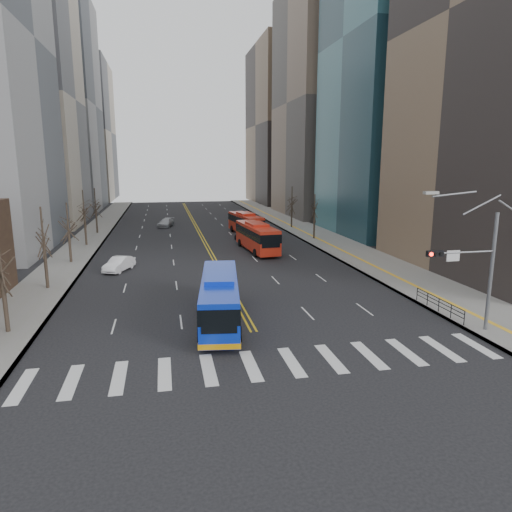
# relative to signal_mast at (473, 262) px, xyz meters

# --- Properties ---
(ground) EXTENTS (220.00, 220.00, 0.00)m
(ground) POSITION_rel_signal_mast_xyz_m (-13.77, -2.00, -4.86)
(ground) COLOR black
(sidewalk_right) EXTENTS (7.00, 130.00, 0.15)m
(sidewalk_right) POSITION_rel_signal_mast_xyz_m (3.73, 43.00, -4.78)
(sidewalk_right) COLOR gray
(sidewalk_right) RESTS_ON ground
(sidewalk_left) EXTENTS (5.00, 130.00, 0.15)m
(sidewalk_left) POSITION_rel_signal_mast_xyz_m (-30.27, 43.00, -4.78)
(sidewalk_left) COLOR gray
(sidewalk_left) RESTS_ON ground
(crosswalk) EXTENTS (26.70, 4.00, 0.01)m
(crosswalk) POSITION_rel_signal_mast_xyz_m (-13.77, -2.00, -4.85)
(crosswalk) COLOR silver
(crosswalk) RESTS_ON ground
(centerline) EXTENTS (0.55, 100.00, 0.01)m
(centerline) POSITION_rel_signal_mast_xyz_m (-13.77, 53.00, -4.85)
(centerline) COLOR gold
(centerline) RESTS_ON ground
(office_towers) EXTENTS (83.00, 134.00, 58.00)m
(office_towers) POSITION_rel_signal_mast_xyz_m (-13.64, 66.51, 19.07)
(office_towers) COLOR gray
(office_towers) RESTS_ON ground
(signal_mast) EXTENTS (5.37, 0.37, 9.39)m
(signal_mast) POSITION_rel_signal_mast_xyz_m (0.00, 0.00, 0.00)
(signal_mast) COLOR slate
(signal_mast) RESTS_ON ground
(pedestrian_railing) EXTENTS (0.06, 6.06, 1.02)m
(pedestrian_railing) POSITION_rel_signal_mast_xyz_m (0.53, 4.00, -4.03)
(pedestrian_railing) COLOR black
(pedestrian_railing) RESTS_ON sidewalk_right
(street_trees) EXTENTS (35.20, 47.20, 7.60)m
(street_trees) POSITION_rel_signal_mast_xyz_m (-20.94, 32.55, 0.02)
(street_trees) COLOR #2E241C
(street_trees) RESTS_ON ground
(blue_bus) EXTENTS (4.04, 12.09, 3.46)m
(blue_bus) POSITION_rel_signal_mast_xyz_m (-15.73, 5.53, -3.04)
(blue_bus) COLOR #0C2DBC
(blue_bus) RESTS_ON ground
(red_bus_near) EXTENTS (3.63, 11.64, 3.63)m
(red_bus_near) POSITION_rel_signal_mast_xyz_m (-7.83, 30.82, -2.84)
(red_bus_near) COLOR red
(red_bus_near) RESTS_ON ground
(red_bus_far) EXTENTS (3.99, 11.08, 3.45)m
(red_bus_far) POSITION_rel_signal_mast_xyz_m (-6.80, 44.55, -2.94)
(red_bus_far) COLOR red
(red_bus_far) RESTS_ON ground
(car_white) EXTENTS (3.21, 4.73, 1.48)m
(car_white) POSITION_rel_signal_mast_xyz_m (-24.12, 22.98, -4.12)
(car_white) COLOR white
(car_white) RESTS_ON ground
(car_dark_mid) EXTENTS (2.98, 4.62, 1.46)m
(car_dark_mid) POSITION_rel_signal_mast_xyz_m (-8.01, 41.13, -4.13)
(car_dark_mid) COLOR black
(car_dark_mid) RESTS_ON ground
(car_silver) EXTENTS (3.43, 5.30, 1.43)m
(car_silver) POSITION_rel_signal_mast_xyz_m (-18.98, 55.94, -4.14)
(car_silver) COLOR #AAABB0
(car_silver) RESTS_ON ground
(car_dark_far) EXTENTS (2.34, 4.38, 1.17)m
(car_dark_far) POSITION_rel_signal_mast_xyz_m (-4.08, 65.89, -4.27)
(car_dark_far) COLOR black
(car_dark_far) RESTS_ON ground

